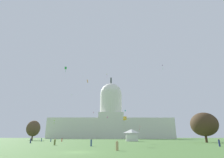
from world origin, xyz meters
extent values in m
plane|color=#4C7538|center=(0.00, 0.00, 0.00)|extent=(800.00, 800.00, 0.00)
cube|color=silver|center=(-31.03, 190.92, 11.53)|extent=(72.55, 24.19, 23.05)
cube|color=silver|center=(41.51, 190.92, 11.53)|extent=(72.55, 24.19, 23.05)
cube|color=silver|center=(5.24, 190.92, 14.67)|extent=(28.99, 26.61, 29.34)
cylinder|color=silver|center=(5.24, 190.92, 41.28)|extent=(26.58, 26.58, 23.87)
sphere|color=silver|center=(5.24, 190.92, 53.21)|extent=(26.67, 26.67, 26.67)
cylinder|color=#2D3833|center=(5.24, 190.92, 70.66)|extent=(1.80, 1.80, 8.21)
cube|color=white|center=(14.93, 63.21, 1.47)|extent=(5.65, 4.24, 2.95)
pyramid|color=white|center=(14.93, 63.21, 4.76)|extent=(5.93, 4.45, 1.81)
cylinder|color=brown|center=(-42.13, 85.42, 2.09)|extent=(0.84, 0.84, 4.18)
ellipsoid|color=brown|center=(-42.13, 85.42, 6.97)|extent=(11.06, 11.08, 9.30)
cylinder|color=#42301E|center=(41.10, 44.14, 2.02)|extent=(0.88, 0.88, 4.04)
ellipsoid|color=#42301E|center=(41.10, 44.14, 6.73)|extent=(13.52, 13.75, 8.98)
cylinder|color=red|center=(-16.74, 56.18, 0.70)|extent=(0.47, 0.47, 1.39)
sphere|color=brown|center=(-16.74, 56.18, 1.51)|extent=(0.32, 0.32, 0.23)
cylinder|color=#3D5684|center=(0.31, 15.93, 0.74)|extent=(0.49, 0.49, 1.47)
sphere|color=#A37556|center=(0.31, 15.93, 1.57)|extent=(0.26, 0.26, 0.20)
cylinder|color=navy|center=(28.74, 14.76, 0.72)|extent=(0.49, 0.49, 1.44)
sphere|color=#A37556|center=(28.74, 14.76, 1.56)|extent=(0.31, 0.31, 0.23)
cylinder|color=tan|center=(5.69, 2.98, 0.64)|extent=(0.48, 0.48, 1.28)
sphere|color=tan|center=(5.69, 2.98, 1.39)|extent=(0.24, 0.24, 0.22)
cylinder|color=#3D5684|center=(-26.97, 59.60, 0.73)|extent=(0.49, 0.49, 1.46)
sphere|color=tan|center=(-26.97, 59.60, 1.58)|extent=(0.34, 0.34, 0.24)
cylinder|color=#3D5684|center=(-21.48, 55.90, 0.68)|extent=(0.49, 0.49, 1.35)
sphere|color=brown|center=(-21.48, 55.90, 1.47)|extent=(0.31, 0.31, 0.25)
cylinder|color=navy|center=(-22.22, 36.76, 0.74)|extent=(0.39, 0.39, 1.48)
sphere|color=beige|center=(-22.22, 36.76, 1.60)|extent=(0.24, 0.24, 0.24)
cylinder|color=olive|center=(-9.65, 21.77, 0.70)|extent=(0.61, 0.61, 1.39)
sphere|color=beige|center=(-9.65, 21.77, 1.52)|extent=(0.36, 0.36, 0.26)
pyramid|color=black|center=(2.03, 139.69, 44.65)|extent=(1.18, 1.54, 0.17)
pyramid|color=#33BCDB|center=(-29.01, 159.77, 13.43)|extent=(1.23, 1.57, 0.40)
cube|color=orange|center=(-6.43, 54.71, 27.53)|extent=(0.72, 0.77, 1.41)
cube|color=white|center=(-36.00, 155.72, 44.20)|extent=(0.55, 0.40, 1.06)
cylinder|color=white|center=(-36.02, 155.72, 42.14)|extent=(0.07, 0.13, 3.07)
pyramid|color=red|center=(26.23, 111.18, 9.21)|extent=(1.11, 1.34, 0.26)
cylinder|color=red|center=(26.58, 111.31, 7.86)|extent=(0.32, 0.21, 1.70)
cube|color=gold|center=(9.57, 35.00, 7.73)|extent=(1.35, 1.35, 0.59)
cube|color=gold|center=(9.57, 35.00, 8.41)|extent=(1.35, 1.35, 0.59)
pyramid|color=blue|center=(17.35, 155.89, 12.61)|extent=(0.91, 1.46, 0.30)
pyramid|color=yellow|center=(2.11, 102.49, 47.74)|extent=(1.43, 1.38, 0.20)
cylinder|color=#D1339E|center=(1.93, 102.26, 46.11)|extent=(0.14, 0.15, 1.84)
cube|color=green|center=(-16.13, 49.92, 32.15)|extent=(0.98, 1.03, 0.56)
cube|color=green|center=(-16.13, 49.92, 32.58)|extent=(0.98, 1.03, 0.56)
cylinder|color=green|center=(-16.08, 49.92, 31.10)|extent=(0.17, 0.17, 1.72)
pyramid|color=purple|center=(39.35, 84.29, 47.88)|extent=(0.66, 1.42, 0.14)
cylinder|color=green|center=(39.73, 84.28, 45.93)|extent=(0.28, 0.15, 2.51)
cube|color=#D1339E|center=(1.66, 147.33, 19.89)|extent=(1.04, 0.98, 0.62)
cube|color=#D1339E|center=(1.66, 147.33, 20.31)|extent=(1.04, 0.98, 0.62)
cube|color=#8CD133|center=(-38.73, 113.92, 14.23)|extent=(0.36, 1.13, 1.02)
cylinder|color=#8CD133|center=(-38.61, 113.92, 12.48)|extent=(0.24, 0.22, 2.65)
cube|color=pink|center=(-13.22, 163.86, 26.91)|extent=(0.63, 0.33, 1.20)
cylinder|color=pink|center=(-13.27, 163.86, 25.64)|extent=(0.27, 0.13, 1.35)
cube|color=teal|center=(13.95, 85.44, 17.77)|extent=(0.66, 0.33, 0.92)
camera|label=1|loc=(4.64, -26.75, 2.02)|focal=28.52mm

